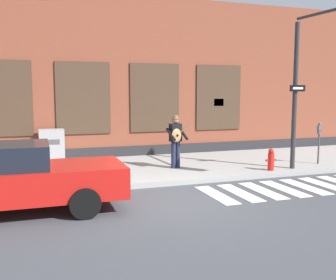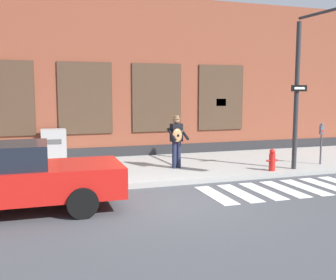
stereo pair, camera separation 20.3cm
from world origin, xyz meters
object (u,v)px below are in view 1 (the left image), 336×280
utility_box (52,146)px  fire_hydrant (271,160)px  red_car (15,178)px  busker (176,138)px  parking_meter (319,137)px  traffic_light (328,59)px

utility_box → fire_hydrant: 7.56m
red_car → busker: (4.80, 2.93, 0.37)m
parking_meter → fire_hydrant: parking_meter is taller
red_car → utility_box: 5.51m
red_car → parking_meter: (9.77, 2.05, 0.33)m
busker → parking_meter: size_ratio=1.20×
red_car → fire_hydrant: size_ratio=6.60×
red_car → utility_box: size_ratio=3.94×
busker → fire_hydrant: (2.73, -1.35, -0.64)m
utility_box → red_car: bearing=-100.7°
red_car → traffic_light: 8.94m
busker → utility_box: bearing=146.7°
busker → traffic_light: bearing=-35.4°
traffic_light → parking_meter: bearing=53.7°
parking_meter → utility_box: bearing=159.0°
red_car → busker: bearing=31.4°
red_car → traffic_light: bearing=2.1°
busker → fire_hydrant: bearing=-26.3°
red_car → busker: 5.64m
busker → utility_box: (-3.78, 2.49, -0.40)m
red_car → parking_meter: 9.98m
red_car → fire_hydrant: bearing=11.8°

